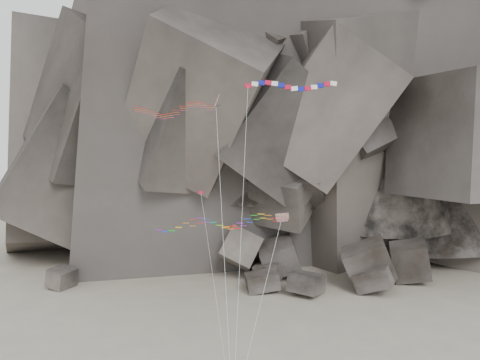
# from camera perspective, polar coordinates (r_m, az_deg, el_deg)

# --- Properties ---
(headland) EXTENTS (110.00, 70.00, 84.00)m
(headland) POSITION_cam_1_polar(r_m,az_deg,el_deg) (122.21, 2.31, 11.93)
(headland) COLOR #5A5049
(headland) RESTS_ON ground
(boulder_field) EXTENTS (70.25, 18.92, 10.88)m
(boulder_field) POSITION_cam_1_polar(r_m,az_deg,el_deg) (89.92, 7.88, -10.74)
(boulder_field) COLOR #47423F
(boulder_field) RESTS_ON ground
(delta_kite) EXTENTS (13.82, 14.58, 30.73)m
(delta_kite) POSITION_cam_1_polar(r_m,az_deg,el_deg) (55.83, -8.42, 8.49)
(delta_kite) COLOR red
(delta_kite) RESTS_ON ground
(banner_kite) EXTENTS (10.17, 13.41, 31.84)m
(banner_kite) POSITION_cam_1_polar(r_m,az_deg,el_deg) (52.85, 6.16, 11.15)
(banner_kite) COLOR red
(banner_kite) RESTS_ON ground
(parafoil_kite) EXTENTS (15.25, 10.07, 17.45)m
(parafoil_kite) POSITION_cam_1_polar(r_m,az_deg,el_deg) (51.70, -3.13, -5.21)
(parafoil_kite) COLOR yellow
(parafoil_kite) RESTS_ON ground
(pennant_kite) EXTENTS (5.79, 13.42, 19.29)m
(pennant_kite) POSITION_cam_1_polar(r_m,az_deg,el_deg) (52.61, -4.02, -7.11)
(pennant_kite) COLOR red
(pennant_kite) RESTS_ON ground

